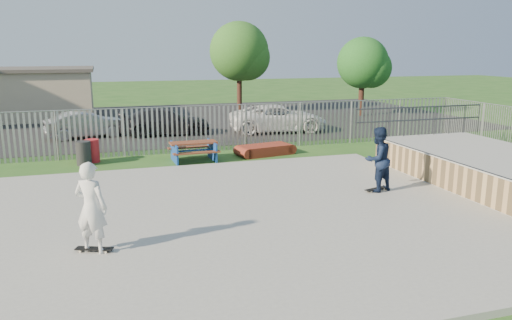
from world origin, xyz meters
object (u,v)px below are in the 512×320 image
object	(u,v)px
skater_white	(91,207)
skater_navy	(378,159)
funbox	(265,150)
tree_right	(363,63)
picnic_table	(194,151)
car_white	(278,118)
trash_bin_red	(92,151)
car_dark	(165,122)
car_silver	(87,125)
tree_mid	(239,52)
trash_bin_grey	(84,153)

from	to	relation	value
skater_white	skater_navy	bearing A→B (deg)	-132.43
funbox	tree_right	xyz separation A→B (m)	(10.05, 10.14, 3.26)
picnic_table	car_white	size ratio (longest dim) A/B	0.36
trash_bin_red	skater_white	world-z (taller)	skater_white
car_dark	tree_right	world-z (taller)	tree_right
picnic_table	funbox	distance (m)	3.12
skater_navy	skater_white	xyz separation A→B (m)	(-8.15, -2.36, 0.00)
picnic_table	car_silver	xyz separation A→B (m)	(-4.17, 6.84, 0.28)
picnic_table	tree_right	size ratio (longest dim) A/B	0.36
trash_bin_red	picnic_table	bearing A→B (deg)	-14.16
trash_bin_red	tree_mid	world-z (taller)	tree_mid
trash_bin_red	car_silver	size ratio (longest dim) A/B	0.23
picnic_table	tree_right	distance (m)	17.07
skater_navy	car_silver	bearing A→B (deg)	-74.16
picnic_table	skater_white	size ratio (longest dim) A/B	0.96
trash_bin_red	car_white	xyz separation A→B (m)	(9.47, 4.77, 0.29)
car_white	picnic_table	bearing A→B (deg)	141.98
car_silver	funbox	bearing A→B (deg)	-144.48
skater_navy	skater_white	distance (m)	8.49
trash_bin_grey	tree_right	xyz separation A→B (m)	(17.30, 9.90, 3.01)
picnic_table	skater_white	distance (m)	9.56
skater_white	car_dark	bearing A→B (deg)	-71.11
tree_mid	car_dark	bearing A→B (deg)	-127.89
trash_bin_grey	skater_white	xyz separation A→B (m)	(0.45, -9.31, 0.67)
car_white	skater_white	xyz separation A→B (m)	(-9.34, -14.51, 0.39)
tree_right	funbox	bearing A→B (deg)	-134.75
car_silver	tree_right	distance (m)	17.91
trash_bin_grey	car_white	size ratio (longest dim) A/B	0.18
car_dark	skater_navy	distance (m)	13.81
trash_bin_red	tree_right	bearing A→B (deg)	29.12
car_silver	skater_white	size ratio (longest dim) A/B	2.03
funbox	tree_mid	size ratio (longest dim) A/B	0.36
trash_bin_grey	car_silver	world-z (taller)	car_silver
trash_bin_red	car_white	distance (m)	10.61
car_dark	skater_white	xyz separation A→B (m)	(-3.41, -15.32, 0.44)
car_white	skater_white	bearing A→B (deg)	153.65
car_silver	car_dark	world-z (taller)	car_dark
trash_bin_red	trash_bin_grey	size ratio (longest dim) A/B	0.98
funbox	picnic_table	bearing A→B (deg)	174.13
tree_right	skater_white	world-z (taller)	tree_right
funbox	car_silver	distance (m)	9.79
tree_mid	car_silver	bearing A→B (deg)	-142.79
trash_bin_grey	car_silver	xyz separation A→B (m)	(-0.02, 6.30, 0.21)
skater_navy	trash_bin_grey	bearing A→B (deg)	-56.15
picnic_table	car_dark	world-z (taller)	car_dark
car_silver	tree_right	bearing A→B (deg)	-90.76
picnic_table	trash_bin_grey	distance (m)	4.19
car_white	skater_navy	world-z (taller)	skater_navy
car_dark	tree_right	xyz separation A→B (m)	(13.45, 3.89, 2.78)
picnic_table	trash_bin_red	world-z (taller)	trash_bin_red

